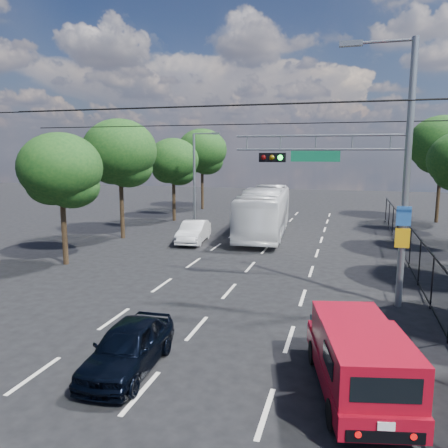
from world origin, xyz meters
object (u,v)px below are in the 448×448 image
(navy_hatchback, at_px, (128,347))
(white_bus, at_px, (265,211))
(red_pickup, at_px, (358,357))
(white_van, at_px, (194,232))
(signal_mast, at_px, (371,164))

(navy_hatchback, bearing_deg, white_bus, 87.22)
(red_pickup, bearing_deg, navy_hatchback, -176.38)
(navy_hatchback, relative_size, white_van, 0.91)
(white_bus, xyz_separation_m, white_van, (-3.80, -3.98, -0.94))
(signal_mast, distance_m, red_pickup, 7.97)
(navy_hatchback, xyz_separation_m, white_bus, (-0.16, 20.00, 0.98))
(white_van, bearing_deg, white_bus, 40.03)
(red_pickup, xyz_separation_m, navy_hatchback, (-5.72, -0.36, -0.31))
(red_pickup, xyz_separation_m, white_van, (-9.68, 15.66, -0.27))
(signal_mast, relative_size, red_pickup, 1.91)
(red_pickup, bearing_deg, white_van, 121.72)
(navy_hatchback, bearing_deg, red_pickup, 0.39)
(white_bus, distance_m, white_van, 5.58)
(signal_mast, bearing_deg, white_bus, 115.77)
(navy_hatchback, height_order, white_van, white_van)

